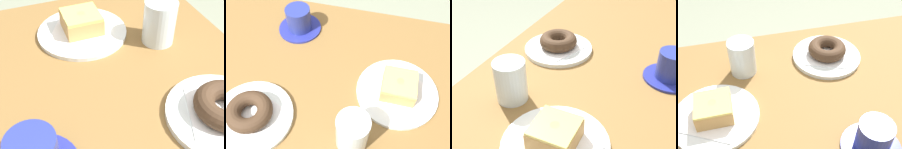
# 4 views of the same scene
# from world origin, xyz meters

# --- Properties ---
(plate_chocolate_ring) EXTENTS (0.21, 0.21, 0.01)m
(plate_chocolate_ring) POSITION_xyz_m (-0.04, 0.15, 0.72)
(plate_chocolate_ring) COLOR white
(plate_chocolate_ring) RESTS_ON table
(napkin_chocolate_ring) EXTENTS (0.16, 0.16, 0.00)m
(napkin_chocolate_ring) POSITION_xyz_m (-0.04, 0.15, 0.72)
(napkin_chocolate_ring) COLOR white
(napkin_chocolate_ring) RESTS_ON plate_chocolate_ring
(plate_glazed_square) EXTENTS (0.22, 0.22, 0.01)m
(plate_glazed_square) POSITION_xyz_m (-0.40, -0.01, 0.71)
(plate_glazed_square) COLOR white
(plate_glazed_square) RESTS_ON table
(napkin_glazed_square) EXTENTS (0.19, 0.19, 0.00)m
(napkin_glazed_square) POSITION_xyz_m (-0.40, -0.01, 0.72)
(napkin_glazed_square) COLOR white
(napkin_glazed_square) RESTS_ON plate_glazed_square
(donut_glazed_square) EXTENTS (0.09, 0.09, 0.05)m
(donut_glazed_square) POSITION_xyz_m (-0.40, -0.01, 0.75)
(donut_glazed_square) COLOR tan
(donut_glazed_square) RESTS_ON napkin_glazed_square
(water_glass) EXTENTS (0.08, 0.08, 0.10)m
(water_glass) POSITION_xyz_m (-0.30, 0.15, 0.76)
(water_glass) COLOR silver
(water_glass) RESTS_ON table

